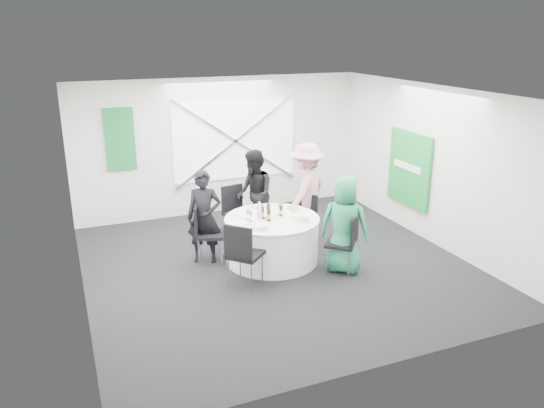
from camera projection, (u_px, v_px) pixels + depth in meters
name	position (u px, v px, depth m)	size (l,w,h in m)	color
floor	(277.00, 265.00, 8.73)	(6.00, 6.00, 0.00)	black
ceiling	(277.00, 93.00, 7.85)	(6.00, 6.00, 0.00)	white
wall_back	(221.00, 146.00, 10.92)	(6.00, 6.00, 0.00)	white
wall_front	(385.00, 256.00, 5.65)	(6.00, 6.00, 0.00)	white
wall_left	(74.00, 207.00, 7.21)	(6.00, 6.00, 0.00)	white
wall_right	(433.00, 166.00, 9.37)	(6.00, 6.00, 0.00)	white
window_panel	(235.00, 141.00, 10.97)	(2.60, 0.03, 1.60)	white
window_brace_a	(236.00, 141.00, 10.93)	(0.05, 0.05, 3.16)	silver
window_brace_b	(236.00, 141.00, 10.93)	(0.05, 0.05, 3.16)	silver
green_banner	(120.00, 140.00, 10.07)	(0.55, 0.04, 1.20)	#146829
green_sign	(409.00, 169.00, 9.94)	(0.05, 1.20, 1.40)	#1A9135
banquet_table	(272.00, 239.00, 8.79)	(1.56, 1.56, 0.76)	white
chair_back	(235.00, 208.00, 9.68)	(0.53, 0.54, 0.99)	black
chair_back_left	(205.00, 229.00, 8.69)	(0.58, 0.58, 0.99)	black
chair_back_right	(305.00, 215.00, 9.59)	(0.55, 0.54, 0.86)	black
chair_front_right	(347.00, 239.00, 8.32)	(0.62, 0.62, 0.97)	black
chair_front_left	(242.00, 250.00, 7.79)	(0.66, 0.66, 1.03)	black
person_man_back_left	(204.00, 217.00, 8.66)	(0.57, 0.37, 1.56)	black
person_man_back	(254.00, 195.00, 9.67)	(0.80, 0.44, 1.64)	black
person_woman_pink	(306.00, 191.00, 9.69)	(1.15, 0.53, 1.77)	pink
person_woman_green	(344.00, 225.00, 8.29)	(0.77, 0.50, 1.57)	#268D5B
plate_back	(258.00, 208.00, 9.13)	(0.28, 0.28, 0.01)	silver
plate_back_left	(241.00, 216.00, 8.73)	(0.26, 0.26, 0.01)	silver
plate_back_right	(293.00, 208.00, 9.11)	(0.24, 0.24, 0.04)	silver
plate_front_right	(302.00, 219.00, 8.55)	(0.28, 0.28, 0.04)	silver
plate_front_left	(252.00, 228.00, 8.22)	(0.30, 0.30, 0.01)	silver
napkin	(261.00, 227.00, 8.16)	(0.19, 0.13, 0.05)	white
beer_bottle_a	(262.00, 213.00, 8.60)	(0.06, 0.06, 0.26)	#3B210A
beer_bottle_b	(268.00, 210.00, 8.69)	(0.06, 0.06, 0.28)	#3B210A
beer_bottle_c	(281.00, 211.00, 8.72)	(0.06, 0.06, 0.24)	#3B210A
beer_bottle_d	(269.00, 215.00, 8.50)	(0.06, 0.06, 0.25)	#3B210A
green_water_bottle	(281.00, 209.00, 8.72)	(0.08, 0.08, 0.31)	green
clear_water_bottle	(259.00, 213.00, 8.55)	(0.08, 0.08, 0.31)	white
wine_glass_a	(251.00, 214.00, 8.46)	(0.07, 0.07, 0.17)	white
wine_glass_b	(294.00, 211.00, 8.61)	(0.07, 0.07, 0.17)	white
wine_glass_c	(266.00, 219.00, 8.27)	(0.07, 0.07, 0.17)	white
wine_glass_d	(248.00, 213.00, 8.54)	(0.07, 0.07, 0.17)	white
fork_a	(300.00, 211.00, 8.97)	(0.01, 0.15, 0.01)	silver
knife_a	(286.00, 208.00, 9.16)	(0.01, 0.15, 0.01)	silver
fork_b	(301.00, 225.00, 8.33)	(0.01, 0.15, 0.01)	silver
knife_b	(307.00, 219.00, 8.62)	(0.01, 0.15, 0.01)	silver
fork_c	(246.00, 227.00, 8.28)	(0.01, 0.15, 0.01)	silver
knife_c	(266.00, 230.00, 8.13)	(0.01, 0.15, 0.01)	silver
fork_d	(271.00, 207.00, 9.21)	(0.01, 0.15, 0.01)	silver
knife_d	(252.00, 209.00, 9.10)	(0.01, 0.15, 0.01)	silver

